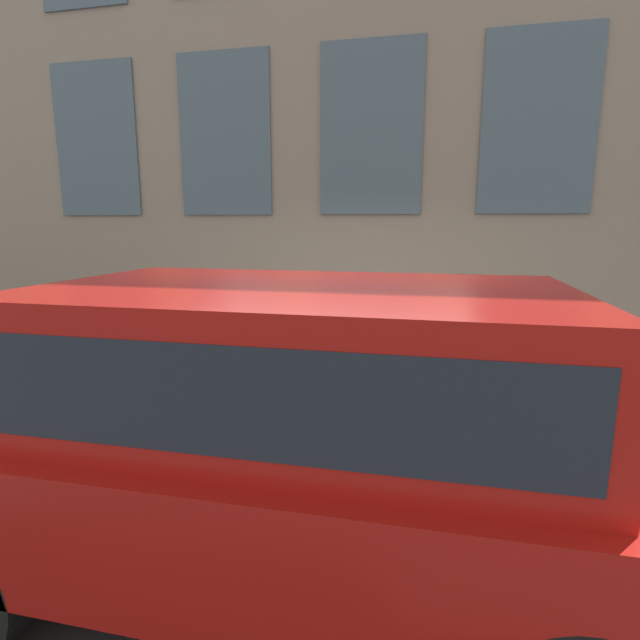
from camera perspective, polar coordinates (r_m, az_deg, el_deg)
The scene contains 6 objects.
ground_plane at distance 4.60m, azimuth 0.42°, elevation -16.30°, with size 80.00×80.00×0.00m, color #38383A.
sidewalk at distance 5.86m, azimuth 3.48°, elevation -9.26°, with size 2.86×60.00×0.17m.
building_facade at distance 7.27m, azimuth 6.10°, elevation 24.79°, with size 0.33×40.00×7.69m.
fire_hydrant at distance 4.70m, azimuth 3.26°, elevation -8.19°, with size 0.35×0.46×0.77m.
person at distance 4.95m, azimuth -3.08°, elevation -4.09°, with size 0.26×0.17×1.09m.
parked_truck_red_near at distance 2.87m, azimuth -3.29°, elevation -11.27°, with size 1.90×4.51×1.78m.
Camera 1 is at (-3.99, -0.88, 2.11)m, focal length 28.00 mm.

